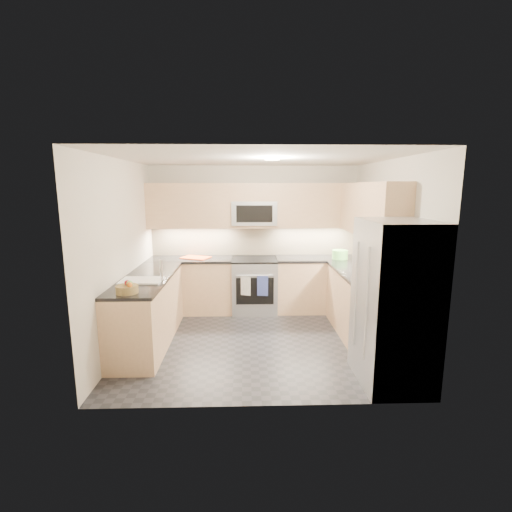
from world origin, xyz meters
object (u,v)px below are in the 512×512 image
cutting_board (196,258)px  fruit_basket (127,289)px  utensil_bowl (340,255)px  gas_range (254,286)px  refrigerator (394,303)px  microwave (254,213)px

cutting_board → fruit_basket: fruit_basket is taller
fruit_basket → utensil_bowl: bearing=33.6°
utensil_bowl → cutting_board: 2.45m
gas_range → fruit_basket: (-1.51, -2.07, 0.53)m
cutting_board → fruit_basket: 2.18m
gas_range → refrigerator: 2.86m
refrigerator → utensil_bowl: 2.32m
gas_range → cutting_board: bearing=177.1°
microwave → cutting_board: (-1.00, -0.07, -0.75)m
microwave → refrigerator: 3.04m
gas_range → cutting_board: size_ratio=1.99×
cutting_board → fruit_basket: size_ratio=1.82×
utensil_bowl → refrigerator: bearing=-89.8°
refrigerator → cutting_board: 3.49m
refrigerator → fruit_basket: bearing=173.2°
refrigerator → microwave: bearing=119.6°
utensil_bowl → fruit_basket: 3.55m
refrigerator → fruit_basket: refrigerator is taller
gas_range → microwave: microwave is taller
gas_range → refrigerator: bearing=-59.1°
gas_range → cutting_board: (-1.00, 0.05, 0.49)m
microwave → fruit_basket: bearing=-124.5°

